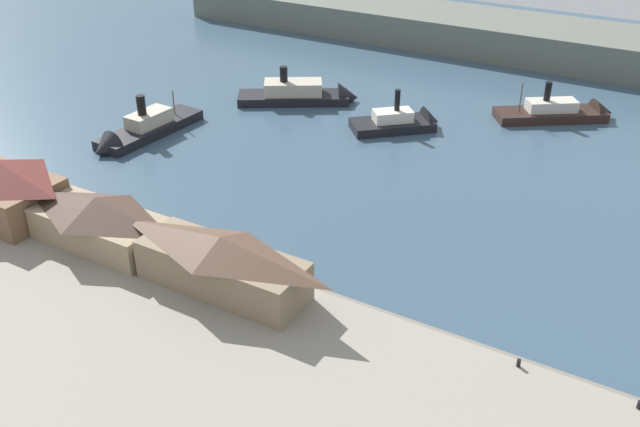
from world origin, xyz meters
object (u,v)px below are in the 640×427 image
object	(u,v)px
ferry_shed_central_terminal	(98,220)
ferry_near_quay	(404,122)
mooring_post_center_east	(519,363)
ferry_moored_east	(565,112)
mooring_post_center_west	(639,405)
ferry_approaching_east	(138,132)
ferry_shed_west_terminal	(1,187)
ferry_shed_east_terminal	(222,263)
ferry_moored_west	(307,95)

from	to	relation	value
ferry_shed_central_terminal	ferry_near_quay	size ratio (longest dim) A/B	1.14
mooring_post_center_east	ferry_moored_east	size ratio (longest dim) A/B	0.04
mooring_post_center_west	ferry_approaching_east	distance (m)	95.26
ferry_shed_west_terminal	mooring_post_center_west	size ratio (longest dim) A/B	18.29
ferry_shed_east_terminal	ferry_moored_west	xyz separation A→B (m)	(-26.82, 63.75, -3.37)
ferry_near_quay	ferry_moored_east	world-z (taller)	ferry_near_quay
ferry_shed_central_terminal	mooring_post_center_east	world-z (taller)	ferry_shed_central_terminal
mooring_post_center_east	ferry_approaching_east	xyz separation A→B (m)	(-79.32, 26.69, -0.23)
ferry_shed_central_terminal	ferry_approaching_east	size ratio (longest dim) A/B	0.78
ferry_shed_central_terminal	ferry_moored_west	bearing A→B (deg)	95.17
mooring_post_center_west	ferry_approaching_east	xyz separation A→B (m)	(-91.45, 26.66, -0.23)
ferry_shed_east_terminal	mooring_post_center_west	xyz separation A→B (m)	(47.98, 4.49, -3.30)
ferry_shed_central_terminal	mooring_post_center_east	size ratio (longest dim) A/B	21.43
ferry_moored_east	mooring_post_center_west	bearing A→B (deg)	-71.27
mooring_post_center_west	ferry_near_quay	bearing A→B (deg)	132.31
ferry_near_quay	mooring_post_center_west	bearing A→B (deg)	-47.69
ferry_moored_east	ferry_approaching_east	xyz separation A→B (m)	(-65.32, -50.38, 0.12)
mooring_post_center_east	ferry_shed_central_terminal	bearing A→B (deg)	-175.69
ferry_shed_east_terminal	mooring_post_center_east	size ratio (longest dim) A/B	24.72
mooring_post_center_east	ferry_near_quay	world-z (taller)	ferry_near_quay
ferry_shed_east_terminal	ferry_approaching_east	distance (m)	53.60
ferry_near_quay	ferry_shed_central_terminal	bearing A→B (deg)	-106.26
mooring_post_center_west	ferry_near_quay	size ratio (longest dim) A/B	0.05
ferry_moored_east	ferry_shed_west_terminal	bearing A→B (deg)	-126.21
ferry_moored_west	ferry_approaching_east	xyz separation A→B (m)	(-16.64, -32.59, -0.16)
ferry_shed_central_terminal	mooring_post_center_east	xyz separation A→B (m)	(56.92, 4.29, -3.08)
ferry_shed_west_terminal	ferry_moored_east	world-z (taller)	ferry_shed_west_terminal
ferry_shed_west_terminal	ferry_moored_east	xyz separation A→B (m)	(60.63, 82.80, -4.39)
ferry_moored_east	ferry_approaching_east	distance (m)	82.50
mooring_post_center_east	ferry_moored_west	distance (m)	86.27
ferry_shed_east_terminal	mooring_post_center_east	distance (m)	36.28
ferry_shed_west_terminal	mooring_post_center_east	size ratio (longest dim) A/B	18.29
ferry_moored_east	ferry_near_quay	bearing A→B (deg)	-140.69
mooring_post_center_east	mooring_post_center_west	bearing A→B (deg)	0.13
mooring_post_center_east	ferry_near_quay	distance (m)	68.71
ferry_moored_west	ferry_moored_east	bearing A→B (deg)	20.07
mooring_post_center_west	ferry_moored_east	world-z (taller)	ferry_moored_east
mooring_post_center_east	ferry_moored_west	bearing A→B (deg)	136.59
ferry_shed_west_terminal	ferry_shed_east_terminal	distance (m)	38.80
ferry_shed_west_terminal	ferry_near_quay	xyz separation A→B (m)	(35.41, 62.15, -4.45)
ferry_moored_west	ferry_shed_central_terminal	bearing A→B (deg)	-84.83
mooring_post_center_east	ferry_near_quay	size ratio (longest dim) A/B	0.05
ferry_moored_east	ferry_approaching_east	world-z (taller)	ferry_approaching_east
mooring_post_center_west	ferry_approaching_east	size ratio (longest dim) A/B	0.04
ferry_shed_west_terminal	ferry_near_quay	bearing A→B (deg)	60.33
ferry_shed_central_terminal	ferry_approaching_east	bearing A→B (deg)	125.87
ferry_shed_west_terminal	ferry_moored_east	distance (m)	102.72
ferry_near_quay	ferry_moored_east	size ratio (longest dim) A/B	0.75
ferry_approaching_east	ferry_shed_west_terminal	bearing A→B (deg)	-81.76
ferry_shed_east_terminal	ferry_moored_east	size ratio (longest dim) A/B	0.98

